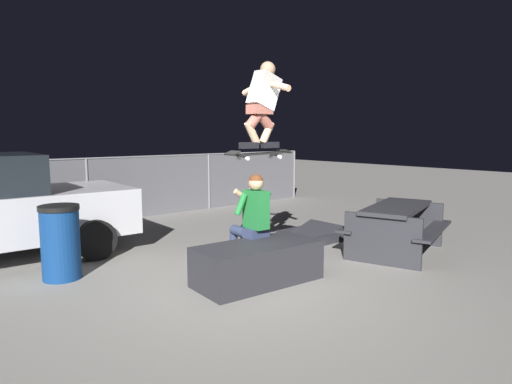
{
  "coord_description": "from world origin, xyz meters",
  "views": [
    {
      "loc": [
        -3.28,
        -4.02,
        1.85
      ],
      "look_at": [
        0.49,
        0.38,
        1.09
      ],
      "focal_mm": 31.37,
      "sensor_mm": 36.0,
      "label": 1
    }
  ],
  "objects_px": {
    "skateboard": "(260,154)",
    "skater_airborne": "(263,101)",
    "kicker_ramp": "(310,237)",
    "picnic_table_back": "(396,221)",
    "ledge_box_main": "(258,263)",
    "trash_bin": "(61,242)",
    "person_sitting_on_ledge": "(251,217)"
  },
  "relations": [
    {
      "from": "person_sitting_on_ledge",
      "to": "picnic_table_back",
      "type": "height_order",
      "value": "person_sitting_on_ledge"
    },
    {
      "from": "trash_bin",
      "to": "ledge_box_main",
      "type": "bearing_deg",
      "value": -43.98
    },
    {
      "from": "person_sitting_on_ledge",
      "to": "trash_bin",
      "type": "xyz_separation_m",
      "value": [
        -2.05,
        1.34,
        -0.26
      ]
    },
    {
      "from": "person_sitting_on_ledge",
      "to": "skateboard",
      "type": "bearing_deg",
      "value": -40.79
    },
    {
      "from": "skateboard",
      "to": "skater_airborne",
      "type": "distance_m",
      "value": 0.69
    },
    {
      "from": "trash_bin",
      "to": "picnic_table_back",
      "type": "bearing_deg",
      "value": -25.45
    },
    {
      "from": "skateboard",
      "to": "skater_airborne",
      "type": "bearing_deg",
      "value": -0.19
    },
    {
      "from": "person_sitting_on_ledge",
      "to": "skater_airborne",
      "type": "relative_size",
      "value": 1.19
    },
    {
      "from": "picnic_table_back",
      "to": "kicker_ramp",
      "type": "bearing_deg",
      "value": 105.99
    },
    {
      "from": "ledge_box_main",
      "to": "skater_airborne",
      "type": "distance_m",
      "value": 2.09
    },
    {
      "from": "ledge_box_main",
      "to": "trash_bin",
      "type": "relative_size",
      "value": 1.65
    },
    {
      "from": "person_sitting_on_ledge",
      "to": "trash_bin",
      "type": "relative_size",
      "value": 1.39
    },
    {
      "from": "ledge_box_main",
      "to": "picnic_table_back",
      "type": "distance_m",
      "value": 2.6
    },
    {
      "from": "ledge_box_main",
      "to": "kicker_ramp",
      "type": "distance_m",
      "value": 2.42
    },
    {
      "from": "picnic_table_back",
      "to": "ledge_box_main",
      "type": "bearing_deg",
      "value": 172.58
    },
    {
      "from": "person_sitting_on_ledge",
      "to": "skateboard",
      "type": "height_order",
      "value": "skateboard"
    },
    {
      "from": "kicker_ramp",
      "to": "picnic_table_back",
      "type": "bearing_deg",
      "value": -74.01
    },
    {
      "from": "ledge_box_main",
      "to": "skater_airborne",
      "type": "relative_size",
      "value": 1.4
    },
    {
      "from": "picnic_table_back",
      "to": "skater_airborne",
      "type": "bearing_deg",
      "value": 162.87
    },
    {
      "from": "kicker_ramp",
      "to": "ledge_box_main",
      "type": "bearing_deg",
      "value": -153.22
    },
    {
      "from": "person_sitting_on_ledge",
      "to": "kicker_ramp",
      "type": "relative_size",
      "value": 1.4
    },
    {
      "from": "picnic_table_back",
      "to": "trash_bin",
      "type": "relative_size",
      "value": 2.12
    },
    {
      "from": "ledge_box_main",
      "to": "picnic_table_back",
      "type": "height_order",
      "value": "picnic_table_back"
    },
    {
      "from": "skateboard",
      "to": "skater_airborne",
      "type": "height_order",
      "value": "skater_airborne"
    },
    {
      "from": "skater_airborne",
      "to": "ledge_box_main",
      "type": "bearing_deg",
      "value": -138.44
    },
    {
      "from": "skater_airborne",
      "to": "picnic_table_back",
      "type": "height_order",
      "value": "skater_airborne"
    },
    {
      "from": "ledge_box_main",
      "to": "person_sitting_on_ledge",
      "type": "distance_m",
      "value": 0.69
    },
    {
      "from": "skateboard",
      "to": "trash_bin",
      "type": "distance_m",
      "value": 2.79
    },
    {
      "from": "skateboard",
      "to": "trash_bin",
      "type": "height_order",
      "value": "skateboard"
    },
    {
      "from": "skater_airborne",
      "to": "trash_bin",
      "type": "bearing_deg",
      "value": 147.27
    },
    {
      "from": "skateboard",
      "to": "kicker_ramp",
      "type": "xyz_separation_m",
      "value": [
        1.83,
        0.75,
        -1.53
      ]
    },
    {
      "from": "ledge_box_main",
      "to": "trash_bin",
      "type": "distance_m",
      "value": 2.53
    }
  ]
}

